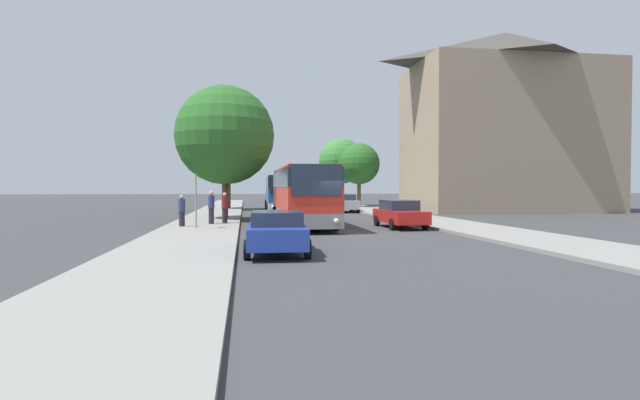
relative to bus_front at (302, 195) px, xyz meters
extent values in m
plane|color=#38383A|center=(1.46, -5.29, -1.76)|extent=(300.00, 300.00, 0.00)
cube|color=gray|center=(-5.54, -5.29, -1.68)|extent=(4.00, 120.00, 0.15)
cube|color=gray|center=(8.46, -5.29, -1.68)|extent=(4.00, 120.00, 0.15)
cube|color=gray|center=(20.67, 14.74, 4.94)|extent=(17.19, 10.30, 13.39)
pyramid|color=#423D38|center=(20.67, 14.74, 13.18)|extent=(17.19, 10.30, 3.09)
cube|color=gray|center=(0.00, 0.01, -1.13)|extent=(2.61, 11.76, 0.70)
cube|color=red|center=(0.00, 0.01, -0.16)|extent=(2.61, 11.76, 1.24)
cube|color=#232D3D|center=(0.00, 0.01, 0.93)|extent=(2.64, 11.53, 0.95)
cube|color=red|center=(0.00, 0.01, 1.46)|extent=(2.56, 11.53, 0.12)
cube|color=#232D3D|center=(0.01, -5.90, 0.78)|extent=(2.34, 0.06, 1.45)
sphere|color=#F4EAC1|center=(-0.90, -5.92, -1.10)|extent=(0.24, 0.24, 0.24)
sphere|color=#F4EAC1|center=(0.92, -5.91, -1.10)|extent=(0.24, 0.24, 0.24)
cylinder|color=black|center=(-1.29, -3.52, -1.26)|extent=(0.30, 1.00, 1.00)
cylinder|color=black|center=(1.30, -3.51, -1.26)|extent=(0.30, 1.00, 1.00)
cylinder|color=black|center=(-1.30, 3.54, -1.26)|extent=(0.30, 1.00, 1.00)
cylinder|color=black|center=(1.29, 3.54, -1.26)|extent=(0.30, 1.00, 1.00)
cube|color=silver|center=(-0.05, 16.71, -1.13)|extent=(2.73, 11.84, 0.70)
cube|color=#285BA8|center=(-0.05, 16.71, -0.21)|extent=(2.73, 11.84, 1.15)
cube|color=#232D3D|center=(-0.05, 16.71, 0.84)|extent=(2.75, 11.60, 0.95)
cube|color=#285BA8|center=(-0.05, 16.71, 1.37)|extent=(2.68, 11.60, 0.12)
cube|color=#232D3D|center=(-0.21, 10.80, 0.69)|extent=(2.17, 0.12, 1.45)
sphere|color=#F4EAC1|center=(-1.06, 10.80, -1.10)|extent=(0.24, 0.24, 0.24)
sphere|color=#F4EAC1|center=(0.64, 10.75, -1.10)|extent=(0.24, 0.24, 0.24)
cylinder|color=black|center=(-1.35, 13.21, -1.26)|extent=(0.33, 1.01, 1.00)
cylinder|color=black|center=(1.06, 13.15, -1.26)|extent=(0.33, 1.01, 1.00)
cylinder|color=black|center=(-1.16, 20.28, -1.26)|extent=(0.33, 1.01, 1.00)
cylinder|color=black|center=(1.25, 20.21, -1.26)|extent=(0.33, 1.01, 1.00)
cube|color=#233D9E|center=(-2.21, -11.91, -1.12)|extent=(2.02, 4.37, 0.66)
cube|color=#232D3D|center=(-2.22, -12.08, -0.57)|extent=(1.71, 2.30, 0.45)
cylinder|color=black|center=(-3.07, -10.54, -1.45)|extent=(0.23, 0.63, 0.62)
cylinder|color=black|center=(-1.23, -10.62, -1.45)|extent=(0.23, 0.63, 0.62)
cylinder|color=black|center=(-3.18, -13.20, -1.45)|extent=(0.23, 0.63, 0.62)
cylinder|color=black|center=(-1.35, -13.28, -1.45)|extent=(0.23, 0.63, 0.62)
cube|color=red|center=(5.10, -2.30, -1.12)|extent=(1.84, 4.68, 0.66)
cube|color=#232D3D|center=(5.10, -2.12, -0.52)|extent=(1.59, 2.44, 0.55)
cylinder|color=black|center=(6.01, -3.73, -1.45)|extent=(0.21, 0.62, 0.62)
cylinder|color=black|center=(4.23, -3.76, -1.45)|extent=(0.21, 0.62, 0.62)
cylinder|color=black|center=(5.97, -0.85, -1.45)|extent=(0.21, 0.62, 0.62)
cylinder|color=black|center=(4.19, -0.87, -1.45)|extent=(0.21, 0.62, 0.62)
cube|color=#B7B7BC|center=(5.61, 15.07, -1.07)|extent=(1.73, 4.48, 0.75)
cube|color=#232D3D|center=(5.61, 15.25, -0.44)|extent=(1.51, 2.33, 0.52)
cylinder|color=black|center=(6.47, 13.69, -1.45)|extent=(0.20, 0.62, 0.62)
cylinder|color=black|center=(4.76, 13.68, -1.45)|extent=(0.20, 0.62, 0.62)
cylinder|color=black|center=(6.46, 16.46, -1.45)|extent=(0.20, 0.62, 0.62)
cylinder|color=black|center=(4.75, 16.45, -1.45)|extent=(0.20, 0.62, 0.62)
cylinder|color=gray|center=(-5.68, -2.69, -0.25)|extent=(0.08, 0.08, 2.72)
cube|color=yellow|center=(-5.68, -2.69, 0.76)|extent=(0.03, 0.45, 0.60)
cylinder|color=#23232D|center=(-5.12, 0.22, -1.17)|extent=(0.30, 0.30, 0.87)
cylinder|color=navy|center=(-5.12, 0.22, -0.37)|extent=(0.36, 0.36, 0.73)
sphere|color=tan|center=(-5.12, 0.22, 0.11)|extent=(0.24, 0.24, 0.24)
cylinder|color=#23232D|center=(-6.53, -1.39, -1.21)|extent=(0.30, 0.30, 0.79)
cylinder|color=navy|center=(-6.53, -1.39, -0.49)|extent=(0.36, 0.36, 0.66)
sphere|color=tan|center=(-6.53, -1.39, -0.06)|extent=(0.21, 0.21, 0.21)
cylinder|color=#23232D|center=(-4.39, 0.82, -1.19)|extent=(0.30, 0.30, 0.83)
cylinder|color=maroon|center=(-4.39, 0.82, -0.43)|extent=(0.36, 0.36, 0.70)
sphere|color=tan|center=(-4.39, 0.82, 0.03)|extent=(0.23, 0.23, 0.23)
cylinder|color=#513D23|center=(-4.55, 5.52, -0.07)|extent=(0.40, 0.40, 3.07)
sphere|color=#286023|center=(-4.55, 5.52, 3.94)|extent=(6.60, 6.60, 6.60)
cylinder|color=#47331E|center=(-4.82, 21.33, 0.37)|extent=(0.40, 0.40, 3.95)
sphere|color=#428938|center=(-4.82, 21.33, 4.77)|extent=(6.46, 6.46, 6.46)
cylinder|color=brown|center=(8.78, 23.33, -0.14)|extent=(0.40, 0.40, 2.93)
sphere|color=#286023|center=(8.78, 23.33, 2.96)|extent=(4.37, 4.37, 4.37)
cylinder|color=#513D23|center=(8.30, 30.63, -0.02)|extent=(0.40, 0.40, 3.18)
sphere|color=#387F33|center=(8.30, 30.63, 3.62)|extent=(5.48, 5.48, 5.48)
camera|label=1|loc=(-3.25, -28.41, 0.43)|focal=28.00mm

